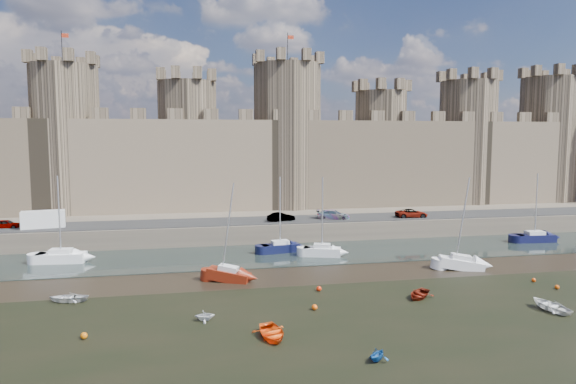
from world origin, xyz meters
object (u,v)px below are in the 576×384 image
(sailboat_3, at_px, (535,237))
(sailboat_5, at_px, (461,263))
(car_2, at_px, (333,215))
(dinghy_1, at_px, (377,355))
(van, at_px, (43,220))
(sailboat_0, at_px, (61,256))
(car_1, at_px, (281,217))
(dinghy_0, at_px, (272,334))
(car_0, at_px, (6,224))
(car_3, at_px, (412,213))
(sailboat_2, at_px, (322,250))
(sailboat_4, at_px, (229,274))
(sailboat_1, at_px, (280,247))

(sailboat_3, distance_m, sailboat_5, 20.15)
(car_2, xyz_separation_m, dinghy_1, (-8.49, -39.13, -2.75))
(van, xyz_separation_m, sailboat_0, (3.94, -8.78, -2.84))
(car_1, relative_size, sailboat_0, 0.39)
(sailboat_5, height_order, dinghy_1, sailboat_5)
(sailboat_0, xyz_separation_m, dinghy_1, (25.11, -30.47, -0.35))
(sailboat_5, xyz_separation_m, dinghy_0, (-22.57, -14.64, -0.36))
(car_0, xyz_separation_m, car_2, (42.07, -0.90, 0.10))
(car_3, height_order, sailboat_5, sailboat_5)
(sailboat_2, height_order, sailboat_4, sailboat_4)
(car_2, bearing_deg, sailboat_1, 151.92)
(car_0, xyz_separation_m, sailboat_2, (37.49, -12.16, -2.30))
(car_2, bearing_deg, car_3, -74.91)
(sailboat_0, xyz_separation_m, sailboat_1, (24.61, 0.37, -0.02))
(car_1, xyz_separation_m, sailboat_5, (15.74, -19.13, -2.41))
(car_3, height_order, sailboat_0, sailboat_0)
(sailboat_4, bearing_deg, sailboat_2, 58.51)
(car_2, height_order, sailboat_0, sailboat_0)
(car_1, relative_size, car_3, 0.83)
(sailboat_1, distance_m, sailboat_3, 34.17)
(sailboat_5, distance_m, dinghy_0, 26.90)
(van, bearing_deg, dinghy_1, -64.35)
(sailboat_4, relative_size, sailboat_5, 0.98)
(car_3, height_order, dinghy_0, car_3)
(sailboat_2, relative_size, dinghy_0, 2.78)
(car_2, xyz_separation_m, sailboat_5, (8.29, -19.62, -2.45))
(sailboat_2, relative_size, sailboat_3, 1.02)
(dinghy_1, bearing_deg, car_1, -44.10)
(car_3, bearing_deg, van, 91.23)
(car_3, bearing_deg, sailboat_5, 173.36)
(car_3, distance_m, sailboat_4, 33.14)
(sailboat_0, bearing_deg, dinghy_0, -48.02)
(sailboat_1, xyz_separation_m, sailboat_3, (34.16, -0.34, -0.02))
(car_3, relative_size, van, 0.90)
(sailboat_1, distance_m, sailboat_5, 20.67)
(car_2, bearing_deg, van, 109.08)
(sailboat_2, bearing_deg, sailboat_3, 23.62)
(car_0, bearing_deg, sailboat_5, -108.22)
(sailboat_5, height_order, dinghy_0, sailboat_5)
(sailboat_1, bearing_deg, dinghy_1, -97.87)
(sailboat_4, height_order, dinghy_1, sailboat_4)
(car_2, xyz_separation_m, dinghy_0, (-14.28, -34.26, -2.82))
(car_3, xyz_separation_m, sailboat_1, (-20.25, -7.46, -2.39))
(car_2, height_order, sailboat_4, sailboat_4)
(car_3, distance_m, dinghy_1, 43.18)
(sailboat_3, bearing_deg, dinghy_0, -143.30)
(car_1, bearing_deg, sailboat_3, -120.47)
(car_3, bearing_deg, sailboat_1, 112.55)
(sailboat_2, bearing_deg, dinghy_0, -94.32)
(sailboat_1, bearing_deg, sailboat_3, -9.38)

